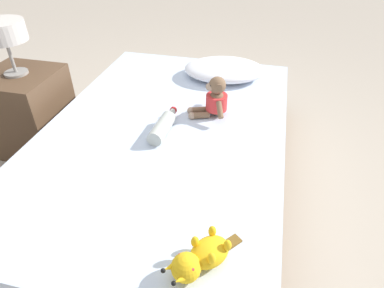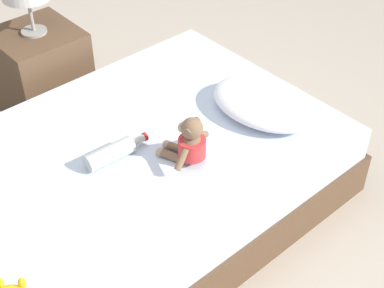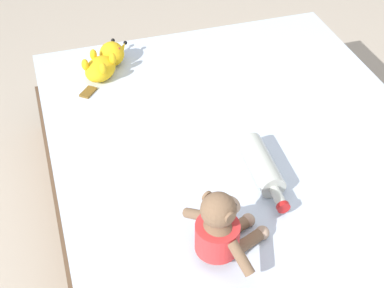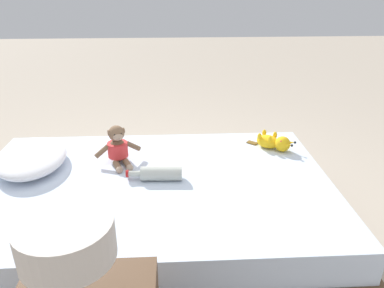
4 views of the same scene
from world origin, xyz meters
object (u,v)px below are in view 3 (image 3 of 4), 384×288
Objects in this scene: bed at (264,227)px; plush_monkey at (221,231)px; glass_bottle at (262,166)px; plush_yellow_creature at (105,62)px.

plush_monkey reaches higher than bed.
plush_monkey is 0.35m from glass_bottle.
bed is 0.91m from plush_yellow_creature.
plush_monkey is 1.00m from plush_yellow_creature.
glass_bottle is (-0.37, 0.74, -0.01)m from plush_yellow_creature.
bed is 0.44m from plush_monkey.
plush_monkey is at bearing 47.70° from glass_bottle.
plush_yellow_creature is at bearing -82.26° from plush_monkey.
glass_bottle reaches higher than bed.
plush_yellow_creature reaches higher than glass_bottle.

